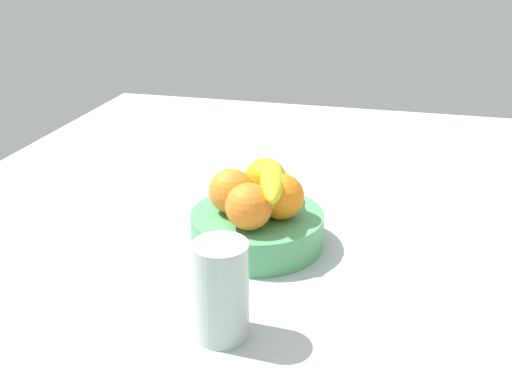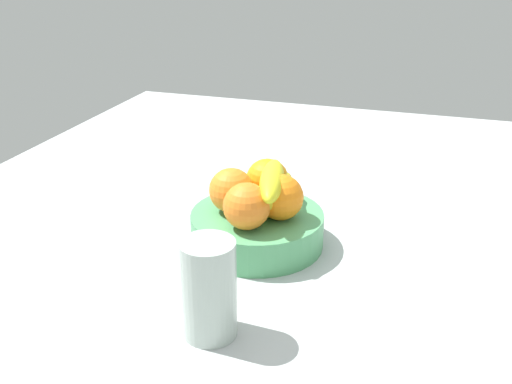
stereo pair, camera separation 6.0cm
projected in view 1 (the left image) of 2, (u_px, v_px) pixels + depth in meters
The scene contains 8 objects.
ground_plane at pixel (261, 244), 107.83cm from camera, with size 180.00×140.00×3.00cm, color #B0B6B7.
fruit_bowl at pixel (256, 229), 103.64cm from camera, with size 23.07×23.07×5.98cm, color #50A167.
orange_front_left at pixel (231, 191), 101.55cm from camera, with size 7.75×7.75×7.75cm, color orange.
orange_front_right at pixel (250, 207), 95.79cm from camera, with size 7.75×7.75×7.75cm, color orange.
orange_center at pixel (281, 197), 99.38cm from camera, with size 7.75×7.75×7.75cm, color orange.
orange_back_left at pixel (268, 180), 106.01cm from camera, with size 7.75×7.75×7.75cm, color orange.
banana_bunch at pixel (271, 192), 100.22cm from camera, with size 17.82×10.57×8.40cm.
thermos_tumbler at pixel (221, 291), 78.47cm from camera, with size 7.46×7.46×14.06cm, color #ADBDB3.
Camera 1 is at (92.30, 22.25, 50.49)cm, focal length 41.71 mm.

